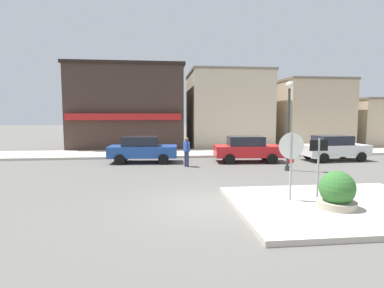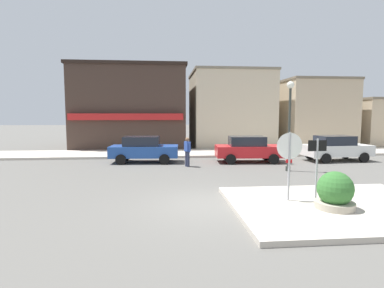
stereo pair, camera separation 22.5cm
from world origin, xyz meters
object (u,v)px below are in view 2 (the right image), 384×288
planter (335,194)px  pedestrian_crossing_near (187,151)px  lamp_post (290,112)px  stop_sign (289,157)px  parked_car_third (336,148)px  parked_car_second (249,149)px  parked_car_nearest (144,149)px  one_way_sign (317,163)px

planter → pedestrian_crossing_near: bearing=113.6°
pedestrian_crossing_near → lamp_post: bearing=-19.4°
planter → pedestrian_crossing_near: pedestrian_crossing_near is taller
stop_sign → planter: (0.99, -0.93, -0.96)m
parked_car_third → pedestrian_crossing_near: 9.38m
lamp_post → pedestrian_crossing_near: 5.69m
parked_car_second → pedestrian_crossing_near: bearing=-162.0°
parked_car_nearest → pedestrian_crossing_near: bearing=-35.0°
stop_sign → lamp_post: (2.38, 5.57, 1.44)m
one_way_sign → planter: size_ratio=1.71×
parked_car_second → pedestrian_crossing_near: pedestrian_crossing_near is taller
lamp_post → parked_car_nearest: size_ratio=1.11×
planter → parked_car_third: (5.70, 9.47, 0.25)m
planter → parked_car_nearest: parked_car_nearest is taller
one_way_sign → pedestrian_crossing_near: (-3.46, 7.43, -0.46)m
stop_sign → parked_car_nearest: (-5.10, 9.06, -0.71)m
pedestrian_crossing_near → stop_sign: bearing=-70.4°
planter → lamp_post: (1.39, 6.50, 2.40)m
lamp_post → parked_car_nearest: bearing=155.0°
lamp_post → pedestrian_crossing_near: bearing=160.6°
parked_car_nearest → parked_car_second: 6.29m
stop_sign → planter: bearing=-43.2°
one_way_sign → stop_sign: bearing=173.1°
one_way_sign → parked_car_third: 10.44m
stop_sign → one_way_sign: bearing=-6.9°
one_way_sign → lamp_post: 6.10m
parked_car_second → pedestrian_crossing_near: 3.98m
parked_car_third → pedestrian_crossing_near: pedestrian_crossing_near is taller
stop_sign → parked_car_third: bearing=51.9°
pedestrian_crossing_near → one_way_sign: bearing=-65.0°
one_way_sign → parked_car_third: one_way_sign is taller
parked_car_second → lamp_post: bearing=-68.0°
lamp_post → pedestrian_crossing_near: size_ratio=2.82×
one_way_sign → parked_car_second: 8.68m
planter → parked_car_nearest: bearing=121.3°
one_way_sign → parked_car_third: size_ratio=0.51×
parked_car_nearest → parked_car_third: bearing=-2.6°
planter → parked_car_second: size_ratio=0.30×
pedestrian_crossing_near → parked_car_second: bearing=18.0°
stop_sign → one_way_sign: 0.87m
planter → pedestrian_crossing_near: size_ratio=0.76×
parked_car_second → one_way_sign: bearing=-92.1°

